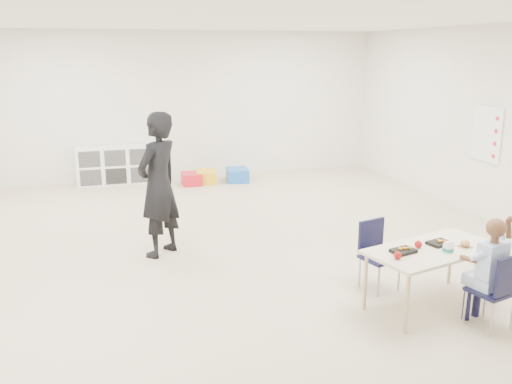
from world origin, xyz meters
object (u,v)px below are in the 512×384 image
object	(u,v)px
chair_near	(491,289)
child	(493,267)
table	(431,277)
cubby_shelf	(115,165)
adult	(159,185)

from	to	relation	value
chair_near	child	world-z (taller)	child
table	chair_near	size ratio (longest dim) A/B	1.99
table	child	size ratio (longest dim) A/B	1.26
chair_near	child	distance (m)	0.21
chair_near	child	size ratio (longest dim) A/B	0.63
table	cubby_shelf	xyz separation A→B (m)	(-2.75, 6.07, 0.05)
child	adult	xyz separation A→B (m)	(-2.63, 2.64, 0.31)
table	child	bearing A→B (deg)	-74.70
adult	chair_near	bearing A→B (deg)	90.57
child	table	bearing A→B (deg)	105.30
table	cubby_shelf	world-z (taller)	cubby_shelf
chair_near	cubby_shelf	bearing A→B (deg)	100.41
adult	child	bearing A→B (deg)	90.57
table	adult	xyz separation A→B (m)	(-2.35, 2.14, 0.57)
adult	table	bearing A→B (deg)	93.28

